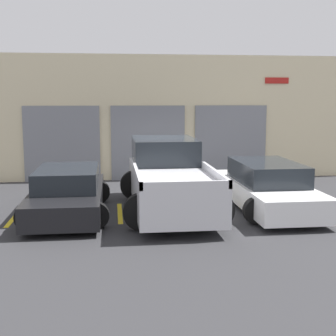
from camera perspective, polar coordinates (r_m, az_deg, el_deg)
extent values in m
plane|color=#2D2D30|center=(14.45, -0.72, -3.42)|extent=(28.00, 28.00, 0.00)
cube|color=beige|center=(17.43, -1.89, 6.16)|extent=(16.76, 0.60, 4.54)
cube|color=slate|center=(17.19, -12.78, 2.87)|extent=(2.69, 0.08, 2.72)
cube|color=slate|center=(17.14, -2.45, 3.06)|extent=(2.69, 0.08, 2.72)
cube|color=slate|center=(17.64, 7.62, 3.15)|extent=(2.69, 0.08, 2.72)
cube|color=#B21E19|center=(18.10, 13.13, 10.34)|extent=(0.90, 0.03, 0.22)
cube|color=silver|center=(12.33, 0.28, -2.29)|extent=(1.94, 5.41, 0.88)
cube|color=#1E2328|center=(13.67, -0.49, 2.16)|extent=(1.78, 2.43, 0.72)
cube|color=silver|center=(10.96, -3.77, -0.86)|extent=(0.08, 2.97, 0.18)
cube|color=silver|center=(11.21, 5.76, -0.68)|extent=(0.08, 2.97, 0.18)
cube|color=silver|center=(9.64, 2.23, -2.15)|extent=(1.94, 0.08, 0.18)
cylinder|color=black|center=(13.95, -4.08, -2.07)|extent=(0.86, 0.22, 0.86)
cylinder|color=black|center=(14.13, 2.90, -1.92)|extent=(0.86, 0.22, 0.86)
cylinder|color=black|center=(10.67, -3.22, -5.36)|extent=(0.86, 0.22, 0.86)
cylinder|color=black|center=(10.91, 5.87, -5.08)|extent=(0.86, 0.22, 0.86)
cube|color=white|center=(12.97, 12.06, -3.01)|extent=(1.75, 4.76, 0.58)
cube|color=#1E2328|center=(12.98, 11.97, -0.46)|extent=(1.54, 2.62, 0.55)
cylinder|color=black|center=(14.17, 7.18, -2.37)|extent=(0.65, 0.22, 0.65)
cylinder|color=black|center=(14.61, 13.03, -2.20)|extent=(0.65, 0.22, 0.65)
cylinder|color=black|center=(11.39, 10.77, -5.15)|extent=(0.65, 0.22, 0.65)
cylinder|color=black|center=(11.94, 17.83, -4.78)|extent=(0.65, 0.22, 0.65)
cube|color=black|center=(12.35, -12.12, -3.70)|extent=(1.75, 4.43, 0.56)
cube|color=#1E2328|center=(12.36, -12.15, -1.17)|extent=(1.54, 2.44, 0.51)
cylinder|color=black|center=(13.80, -14.75, -2.97)|extent=(0.62, 0.22, 0.62)
cylinder|color=black|center=(13.67, -8.39, -2.88)|extent=(0.62, 0.22, 0.62)
cylinder|color=black|center=(11.15, -16.68, -5.76)|extent=(0.62, 0.22, 0.62)
cylinder|color=black|center=(10.98, -8.77, -5.71)|extent=(0.62, 0.22, 0.62)
cube|color=gold|center=(12.64, -18.12, -5.58)|extent=(0.12, 2.20, 0.01)
cube|color=gold|center=(12.39, -5.89, -5.47)|extent=(0.12, 2.20, 0.01)
cube|color=gold|center=(12.70, 6.27, -5.12)|extent=(0.12, 2.20, 0.01)
cube|color=gold|center=(13.55, 17.36, -4.60)|extent=(0.12, 2.20, 0.01)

